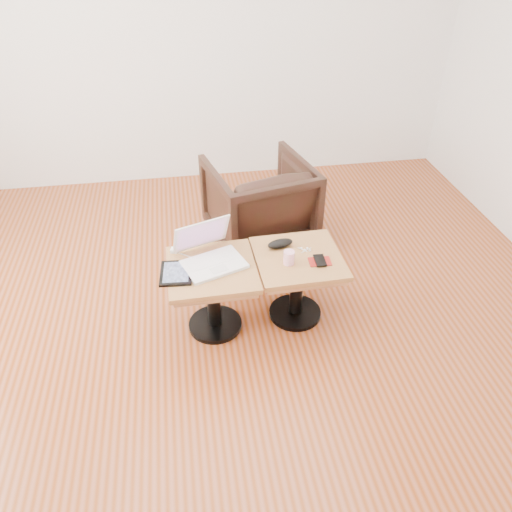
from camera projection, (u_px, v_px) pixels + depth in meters
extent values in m
cube|color=maroon|center=(237.00, 341.00, 3.01)|extent=(4.50, 4.50, 0.01)
cube|color=white|center=(197.00, 23.00, 4.02)|extent=(4.50, 0.02, 2.70)
cylinder|color=black|center=(215.00, 324.00, 3.11)|extent=(0.33, 0.33, 0.03)
cylinder|color=black|center=(214.00, 298.00, 2.99)|extent=(0.08, 0.08, 0.40)
cube|color=#A86241|center=(212.00, 274.00, 2.88)|extent=(0.47, 0.47, 0.04)
cube|color=brown|center=(212.00, 270.00, 2.86)|extent=(0.51, 0.51, 0.03)
cylinder|color=black|center=(295.00, 312.00, 3.20)|extent=(0.33, 0.33, 0.03)
cylinder|color=black|center=(296.00, 287.00, 3.07)|extent=(0.08, 0.08, 0.40)
cube|color=#A86241|center=(298.00, 263.00, 2.97)|extent=(0.48, 0.48, 0.04)
cube|color=brown|center=(298.00, 258.00, 2.95)|extent=(0.52, 0.52, 0.03)
cube|color=white|center=(214.00, 264.00, 2.86)|extent=(0.40, 0.34, 0.02)
cube|color=silver|center=(211.00, 260.00, 2.88)|extent=(0.30, 0.20, 0.00)
cube|color=silver|center=(219.00, 269.00, 2.80)|extent=(0.11, 0.09, 0.00)
cube|color=white|center=(201.00, 234.00, 2.90)|extent=(0.35, 0.20, 0.21)
cube|color=#A03835|center=(201.00, 234.00, 2.90)|extent=(0.31, 0.17, 0.18)
cube|color=black|center=(176.00, 273.00, 2.79)|extent=(0.19, 0.24, 0.01)
cube|color=#191E38|center=(176.00, 272.00, 2.79)|extent=(0.16, 0.20, 0.00)
cube|color=white|center=(174.00, 250.00, 2.97)|extent=(0.05, 0.05, 0.02)
ellipsoid|color=black|center=(280.00, 243.00, 3.00)|extent=(0.17, 0.10, 0.05)
cylinder|color=pink|center=(289.00, 258.00, 2.86)|extent=(0.06, 0.06, 0.08)
sphere|color=white|center=(305.00, 250.00, 2.98)|extent=(0.01, 0.01, 0.01)
sphere|color=white|center=(307.00, 248.00, 2.99)|extent=(0.01, 0.01, 0.01)
sphere|color=white|center=(301.00, 248.00, 2.99)|extent=(0.01, 0.01, 0.01)
sphere|color=white|center=(310.00, 250.00, 2.97)|extent=(0.01, 0.01, 0.01)
cylinder|color=white|center=(305.00, 251.00, 2.98)|extent=(0.07, 0.04, 0.00)
cube|color=maroon|center=(320.00, 261.00, 2.89)|extent=(0.13, 0.09, 0.01)
cube|color=black|center=(320.00, 260.00, 2.89)|extent=(0.07, 0.12, 0.01)
imported|color=black|center=(259.00, 203.00, 3.71)|extent=(0.85, 0.86, 0.66)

